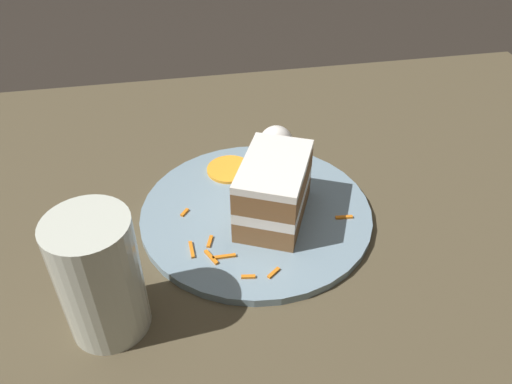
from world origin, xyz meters
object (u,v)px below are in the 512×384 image
Objects in this scene: cream_dollop at (276,144)px; drinking_glass at (102,284)px; plate at (256,213)px; cake_slice at (274,190)px; orange_garnish at (230,169)px.

drinking_glass is (0.22, 0.23, 0.02)m from cream_dollop.
drinking_glass is at bearing 37.70° from plate.
orange_garnish is at bearing 135.48° from cake_slice.
cream_dollop reaches higher than orange_garnish.
cake_slice is 2.43× the size of cream_dollop.
orange_garnish reaches higher than plate.
orange_garnish is at bearing -124.40° from drinking_glass.
cake_slice is at bearing -148.25° from drinking_glass.
drinking_glass reaches higher than orange_garnish.
orange_garnish is 0.27m from drinking_glass.
plate is 2.15× the size of drinking_glass.
cream_dollop is 0.07m from orange_garnish.
plate is at bearing 165.68° from cake_slice.
cake_slice is at bearing 76.33° from cream_dollop.
plate is 5.22× the size of cream_dollop.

